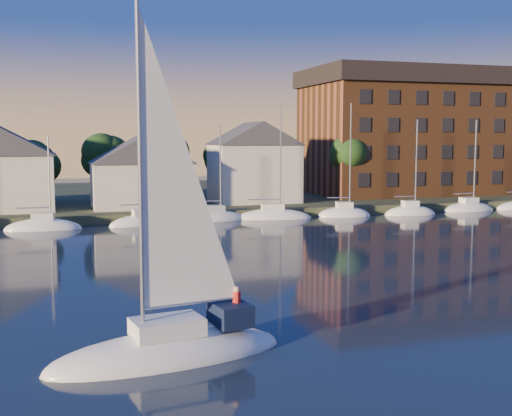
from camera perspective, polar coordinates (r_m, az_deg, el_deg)
name	(u,v)px	position (r m, az deg, el deg)	size (l,w,h in m)	color
shoreline_land	(168,200)	(93.14, -7.83, 0.74)	(160.00, 50.00, 2.00)	#313E24
wooden_dock	(203,219)	(70.69, -4.73, -0.96)	(120.00, 3.00, 1.00)	brown
clubhouse_centre	(141,171)	(74.13, -10.16, 3.28)	(11.55, 8.40, 8.08)	silver
clubhouse_east	(254,161)	(79.01, -0.20, 4.19)	(10.50, 8.40, 9.80)	silver
condo_block	(415,131)	(95.15, 13.94, 6.64)	(31.00, 17.00, 17.40)	brown
tree_line	(199,151)	(81.32, -5.10, 5.05)	(93.40, 5.40, 8.90)	#372719
moored_fleet	(246,220)	(68.79, -0.93, -1.05)	(95.50, 2.40, 12.05)	white
hero_sailboat	(171,343)	(26.65, -7.57, -11.77)	(10.31, 4.72, 15.29)	white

